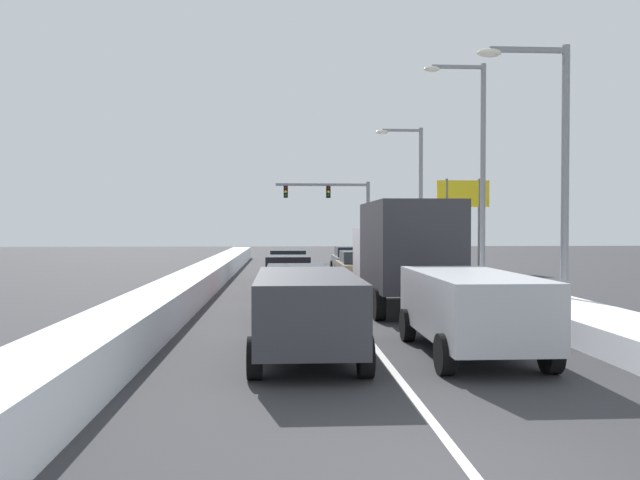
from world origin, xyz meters
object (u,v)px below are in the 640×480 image
object	(u,v)px
sedan_tan_right_lane_third	(359,268)
street_lamp_right_far	(414,186)
roadside_sign_right	(463,203)
street_lamp_right_near	(552,154)
suv_charcoal_center_lane_nearest	(307,307)
street_lamp_right_mid	(475,157)
sedan_red_center_lane_third	(288,275)
suv_silver_right_lane_nearest	(470,306)
traffic_light_gantry	(339,203)
sedan_black_center_lane_fourth	(288,265)
sedan_maroon_center_lane_second	(296,291)
sedan_gray_right_lane_fourth	(351,260)
box_truck_right_lane_second	(403,249)

from	to	relation	value
sedan_tan_right_lane_third	street_lamp_right_far	size ratio (longest dim) A/B	0.55
roadside_sign_right	street_lamp_right_near	bearing A→B (deg)	-99.12
sedan_tan_right_lane_third	suv_charcoal_center_lane_nearest	xyz separation A→B (m)	(-3.00, -16.17, 0.25)
sedan_tan_right_lane_third	street_lamp_right_mid	distance (m)	7.01
sedan_tan_right_lane_third	sedan_red_center_lane_third	bearing A→B (deg)	-126.47
suv_silver_right_lane_nearest	roadside_sign_right	bearing A→B (deg)	74.48
suv_charcoal_center_lane_nearest	traffic_light_gantry	world-z (taller)	traffic_light_gantry
sedan_black_center_lane_fourth	street_lamp_right_near	world-z (taller)	street_lamp_right_near
suv_charcoal_center_lane_nearest	street_lamp_right_near	distance (m)	9.48
traffic_light_gantry	suv_silver_right_lane_nearest	bearing A→B (deg)	-91.13
suv_silver_right_lane_nearest	street_lamp_right_far	xyz separation A→B (m)	(3.59, 22.95, 3.85)
sedan_tan_right_lane_third	sedan_maroon_center_lane_second	bearing A→B (deg)	-106.52
suv_silver_right_lane_nearest	sedan_gray_right_lane_fourth	xyz separation A→B (m)	(-0.04, 22.46, -0.25)
suv_silver_right_lane_nearest	sedan_maroon_center_lane_second	distance (m)	6.61
sedan_gray_right_lane_fourth	suv_charcoal_center_lane_nearest	size ratio (longest dim) A/B	0.92
sedan_tan_right_lane_third	sedan_maroon_center_lane_second	xyz separation A→B (m)	(-3.09, -10.40, 0.00)
box_truck_right_lane_second	sedan_gray_right_lane_fourth	distance (m)	15.13
suv_charcoal_center_lane_nearest	sedan_red_center_lane_third	xyz separation A→B (m)	(-0.26, 11.75, -0.25)
sedan_tan_right_lane_third	sedan_red_center_lane_third	size ratio (longest dim) A/B	1.00
sedan_black_center_lane_fourth	street_lamp_right_mid	xyz separation A→B (m)	(7.86, -3.92, 4.80)
sedan_maroon_center_lane_second	roadside_sign_right	xyz separation A→B (m)	(10.53, 19.95, 3.25)
suv_silver_right_lane_nearest	suv_charcoal_center_lane_nearest	bearing A→B (deg)	-178.14
traffic_light_gantry	street_lamp_right_mid	xyz separation A→B (m)	(3.57, -24.71, 1.07)
sedan_maroon_center_lane_second	sedan_red_center_lane_third	distance (m)	5.99
street_lamp_right_mid	roadside_sign_right	xyz separation A→B (m)	(2.78, 11.64, -1.55)
suv_silver_right_lane_nearest	street_lamp_right_near	size ratio (longest dim) A/B	0.63
sedan_red_center_lane_third	box_truck_right_lane_second	bearing A→B (deg)	-49.84
sedan_red_center_lane_third	street_lamp_right_mid	bearing A→B (deg)	16.33
suv_silver_right_lane_nearest	sedan_black_center_lane_fourth	xyz separation A→B (m)	(-3.53, 17.89, -0.25)
suv_silver_right_lane_nearest	street_lamp_right_near	world-z (taller)	street_lamp_right_near
suv_charcoal_center_lane_nearest	street_lamp_right_near	xyz separation A→B (m)	(7.13, 5.08, 3.64)
street_lamp_right_near	sedan_gray_right_lane_fourth	bearing A→B (deg)	102.37
sedan_tan_right_lane_third	roadside_sign_right	size ratio (longest dim) A/B	0.82
street_lamp_right_mid	traffic_light_gantry	bearing A→B (deg)	98.21
suv_charcoal_center_lane_nearest	street_lamp_right_mid	size ratio (longest dim) A/B	0.52
street_lamp_right_far	box_truck_right_lane_second	bearing A→B (deg)	-102.96
suv_silver_right_lane_nearest	street_lamp_right_mid	distance (m)	15.31
suv_silver_right_lane_nearest	box_truck_right_lane_second	distance (m)	7.43
traffic_light_gantry	street_lamp_right_far	size ratio (longest dim) A/B	0.93
street_lamp_right_far	traffic_light_gantry	bearing A→B (deg)	100.20
street_lamp_right_mid	street_lamp_right_far	size ratio (longest dim) A/B	1.16
suv_charcoal_center_lane_nearest	sedan_gray_right_lane_fourth	bearing A→B (deg)	81.70
suv_silver_right_lane_nearest	traffic_light_gantry	distance (m)	38.84
sedan_red_center_lane_third	sedan_black_center_lane_fourth	size ratio (longest dim) A/B	1.00
sedan_gray_right_lane_fourth	street_lamp_right_mid	bearing A→B (deg)	-62.81
box_truck_right_lane_second	roadside_sign_right	bearing A→B (deg)	68.71
sedan_gray_right_lane_fourth	traffic_light_gantry	size ratio (longest dim) A/B	0.60
street_lamp_right_near	street_lamp_right_mid	world-z (taller)	street_lamp_right_mid
sedan_maroon_center_lane_second	traffic_light_gantry	distance (m)	33.49
sedan_gray_right_lane_fourth	sedan_red_center_lane_third	world-z (taller)	same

